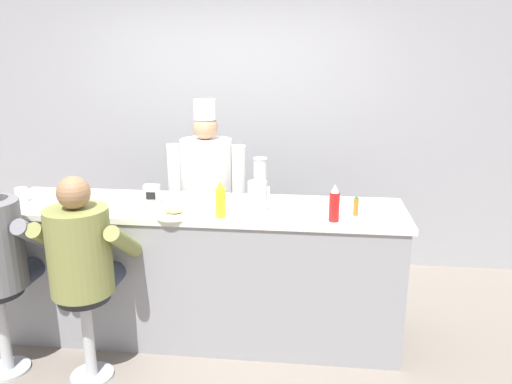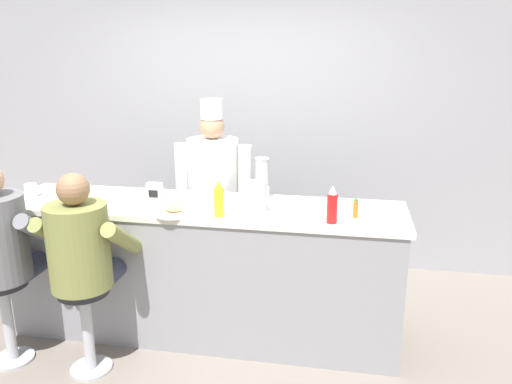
% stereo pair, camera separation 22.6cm
% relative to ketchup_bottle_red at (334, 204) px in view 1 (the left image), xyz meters
% --- Properties ---
extents(ground_plane, '(20.00, 20.00, 0.00)m').
position_rel_ketchup_bottle_red_xyz_m(ground_plane, '(-0.92, -0.11, -1.10)').
color(ground_plane, slate).
extents(wall_back, '(10.00, 0.06, 2.70)m').
position_rel_ketchup_bottle_red_xyz_m(wall_back, '(-0.92, 1.68, 0.25)').
color(wall_back, '#99999E').
rests_on(wall_back, ground_plane).
extents(diner_counter, '(2.85, 0.68, 0.99)m').
position_rel_ketchup_bottle_red_xyz_m(diner_counter, '(-0.92, 0.23, -0.61)').
color(diner_counter, gray).
rests_on(diner_counter, ground_plane).
extents(ketchup_bottle_red, '(0.07, 0.07, 0.24)m').
position_rel_ketchup_bottle_red_xyz_m(ketchup_bottle_red, '(0.00, 0.00, 0.00)').
color(ketchup_bottle_red, red).
rests_on(ketchup_bottle_red, diner_counter).
extents(mustard_bottle_yellow, '(0.07, 0.07, 0.24)m').
position_rel_ketchup_bottle_red_xyz_m(mustard_bottle_yellow, '(-0.72, -0.00, 0.00)').
color(mustard_bottle_yellow, yellow).
rests_on(mustard_bottle_yellow, diner_counter).
extents(hot_sauce_bottle_orange, '(0.03, 0.03, 0.12)m').
position_rel_ketchup_bottle_red_xyz_m(hot_sauce_bottle_orange, '(0.15, 0.13, -0.05)').
color(hot_sauce_bottle_orange, orange).
rests_on(hot_sauce_bottle_orange, diner_counter).
extents(water_pitcher_clear, '(0.15, 0.13, 0.21)m').
position_rel_ketchup_bottle_red_xyz_m(water_pitcher_clear, '(-0.50, 0.13, -0.01)').
color(water_pitcher_clear, silver).
rests_on(water_pitcher_clear, diner_counter).
extents(breakfast_plate, '(0.27, 0.27, 0.05)m').
position_rel_ketchup_bottle_red_xyz_m(breakfast_plate, '(-1.03, -0.01, -0.10)').
color(breakfast_plate, white).
rests_on(breakfast_plate, diner_counter).
extents(cereal_bowl, '(0.14, 0.14, 0.05)m').
position_rel_ketchup_bottle_red_xyz_m(cereal_bowl, '(-1.06, 0.22, -0.09)').
color(cereal_bowl, white).
rests_on(cereal_bowl, diner_counter).
extents(coffee_mug_white, '(0.14, 0.09, 0.10)m').
position_rel_ketchup_bottle_red_xyz_m(coffee_mug_white, '(-2.20, 0.18, -0.06)').
color(coffee_mug_white, white).
rests_on(coffee_mug_white, diner_counter).
extents(cup_stack_steel, '(0.10, 0.10, 0.32)m').
position_rel_ketchup_bottle_red_xyz_m(cup_stack_steel, '(-0.51, 0.38, 0.05)').
color(cup_stack_steel, '#B7BABF').
rests_on(cup_stack_steel, diner_counter).
extents(napkin_dispenser_chrome, '(0.11, 0.06, 0.14)m').
position_rel_ketchup_bottle_red_xyz_m(napkin_dispenser_chrome, '(-1.25, 0.22, -0.04)').
color(napkin_dispenser_chrome, silver).
rests_on(napkin_dispenser_chrome, diner_counter).
extents(diner_seated_olive, '(0.57, 0.57, 1.33)m').
position_rel_ketchup_bottle_red_xyz_m(diner_seated_olive, '(-1.52, -0.35, -0.28)').
color(diner_seated_olive, '#B2B5BA').
rests_on(diner_seated_olive, ground_plane).
extents(cook_in_whites_near, '(0.65, 0.42, 1.66)m').
position_rel_ketchup_bottle_red_xyz_m(cook_in_whites_near, '(-1.00, 0.87, -0.19)').
color(cook_in_whites_near, '#232328').
rests_on(cook_in_whites_near, ground_plane).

